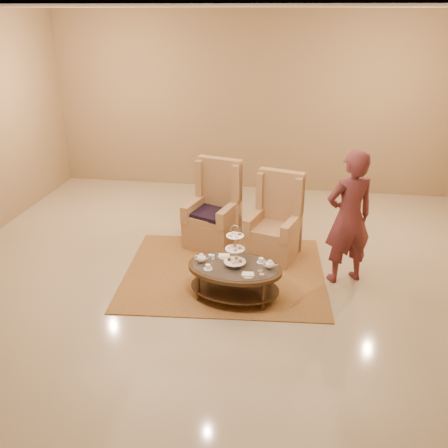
% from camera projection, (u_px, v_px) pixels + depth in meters
% --- Properties ---
extents(ground, '(8.00, 8.00, 0.00)m').
position_uv_depth(ground, '(219.00, 280.00, 6.96)').
color(ground, tan).
rests_on(ground, ground).
extents(ceiling, '(8.00, 8.00, 0.02)m').
position_uv_depth(ceiling, '(219.00, 280.00, 6.96)').
color(ceiling, beige).
rests_on(ceiling, ground).
extents(wall_back, '(8.00, 0.04, 3.50)m').
position_uv_depth(wall_back, '(251.00, 104.00, 9.90)').
color(wall_back, '#977D52').
rests_on(wall_back, ground).
extents(rug, '(2.99, 2.56, 0.02)m').
position_uv_depth(rug, '(225.00, 272.00, 7.14)').
color(rug, olive).
rests_on(rug, ground).
extents(tea_table, '(1.33, 1.00, 1.03)m').
position_uv_depth(tea_table, '(235.00, 272.00, 6.41)').
color(tea_table, black).
rests_on(tea_table, ground).
extents(armchair_left, '(0.90, 0.92, 1.35)m').
position_uv_depth(armchair_left, '(214.00, 216.00, 7.93)').
color(armchair_left, '#AD8051').
rests_on(armchair_left, ground).
extents(armchair_right, '(0.87, 0.89, 1.29)m').
position_uv_depth(armchair_right, '(275.00, 229.00, 7.52)').
color(armchair_right, '#AD8051').
rests_on(armchair_right, ground).
extents(person, '(0.80, 0.69, 1.86)m').
position_uv_depth(person, '(349.00, 218.00, 6.61)').
color(person, '#5E282B').
rests_on(person, ground).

